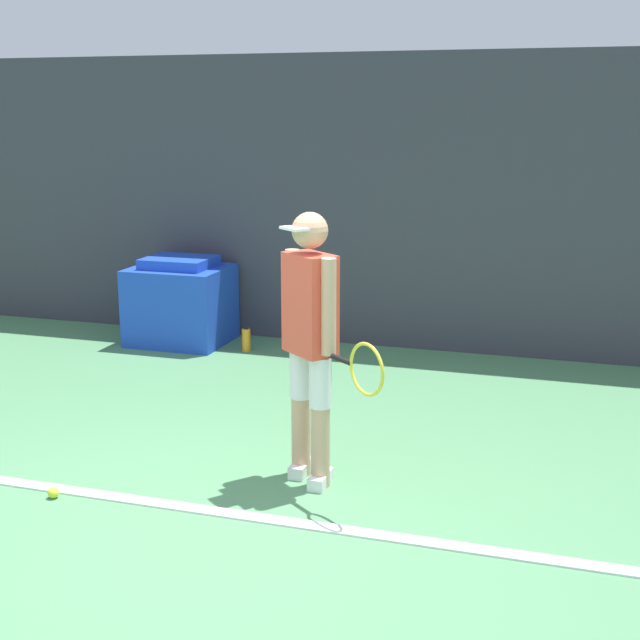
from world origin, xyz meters
The scene contains 7 objects.
ground_plane centered at (0.00, 0.00, 0.00)m, with size 24.00×24.00×0.00m, color #518C5B.
back_wall centered at (0.00, 4.28, 1.40)m, with size 24.00×0.10×2.81m.
court_baseline centered at (0.00, 0.31, 0.01)m, with size 21.60×0.10×0.01m.
tennis_player centered at (0.33, 0.92, 0.95)m, with size 0.78×0.65×1.70m.
tennis_ball centered at (-1.07, 0.20, 0.03)m, with size 0.07×0.07×0.07m.
covered_chair centered at (-1.97, 3.79, 0.41)m, with size 0.93×0.80×0.86m.
water_bottle centered at (-1.22, 3.65, 0.12)m, with size 0.08×0.08×0.25m.
Camera 1 is at (1.97, -4.07, 2.30)m, focal length 50.00 mm.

